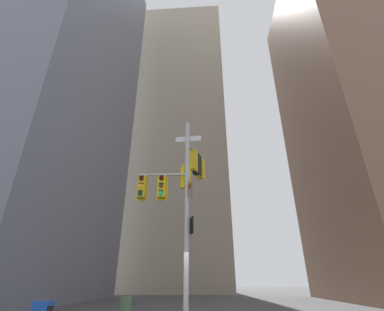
% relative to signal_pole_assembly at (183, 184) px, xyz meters
% --- Properties ---
extents(building_tower_left, '(16.86, 16.86, 42.32)m').
position_rel_signal_pole_assembly_xyz_m(building_tower_left, '(-16.55, 8.00, 15.57)').
color(building_tower_left, slate).
rests_on(building_tower_left, ground).
extents(building_tower_right, '(14.21, 14.21, 34.89)m').
position_rel_signal_pole_assembly_xyz_m(building_tower_right, '(17.98, 10.79, 11.85)').
color(building_tower_right, brown).
rests_on(building_tower_right, ground).
extents(building_mid_block, '(13.47, 13.47, 46.38)m').
position_rel_signal_pole_assembly_xyz_m(building_mid_block, '(-2.81, 26.83, 17.60)').
color(building_mid_block, tan).
rests_on(building_mid_block, ground).
extents(signal_pole_assembly, '(3.12, 2.44, 8.68)m').
position_rel_signal_pole_assembly_xyz_m(signal_pole_assembly, '(0.00, 0.00, 0.00)').
color(signal_pole_assembly, '#B2B2B5').
rests_on(signal_pole_assembly, ground).
extents(trash_bin, '(0.44, 0.44, 0.90)m').
position_rel_signal_pole_assembly_xyz_m(trash_bin, '(-2.08, -0.49, -5.14)').
color(trash_bin, '#3F593F').
rests_on(trash_bin, ground).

